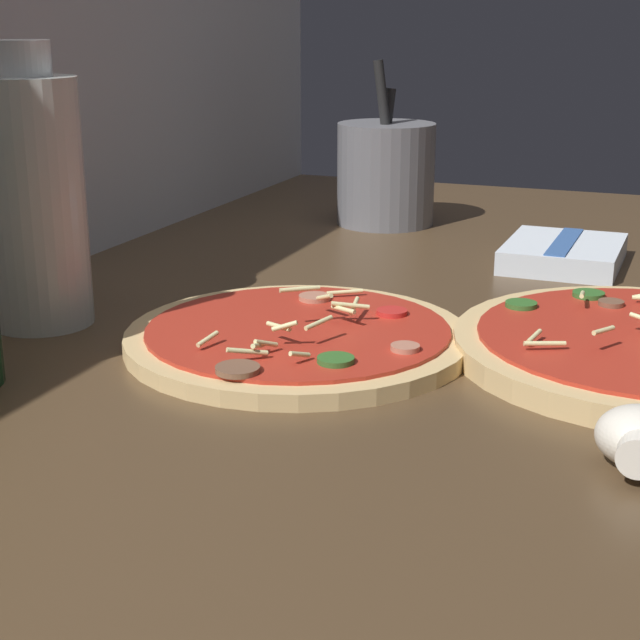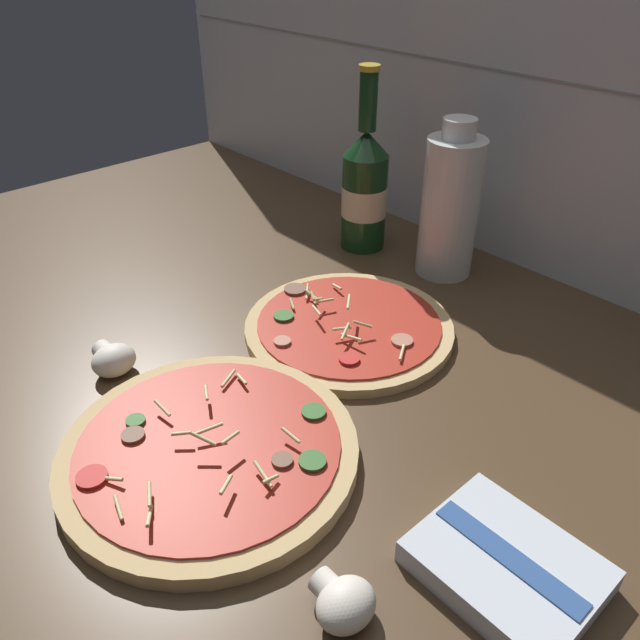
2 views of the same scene
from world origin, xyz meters
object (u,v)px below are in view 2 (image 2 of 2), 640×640
object	(u,v)px
pizza_near	(210,451)
dish_towel	(506,566)
oil_bottle	(450,206)
beer_bottle	(365,188)
pizza_far	(347,326)
mushroom_right	(344,602)
mushroom_left	(113,359)

from	to	relation	value
pizza_near	dish_towel	xyz separation A→B (cm)	(27.59, 10.42, 0.21)
oil_bottle	dish_towel	xyz separation A→B (cm)	(36.26, -38.14, -9.39)
beer_bottle	pizza_far	bearing A→B (deg)	-50.32
oil_bottle	beer_bottle	bearing A→B (deg)	-168.93
pizza_near	mushroom_right	xyz separation A→B (cm)	(21.08, -1.92, 0.75)
pizza_far	mushroom_left	bearing A→B (deg)	-115.72
beer_bottle	oil_bottle	bearing A→B (deg)	11.07
pizza_far	beer_bottle	xyz separation A→B (cm)	(-16.26, 19.60, 9.12)
mushroom_left	mushroom_right	bearing A→B (deg)	-2.23
beer_bottle	dish_towel	xyz separation A→B (cm)	(50.62, -35.33, -8.69)
dish_towel	mushroom_right	bearing A→B (deg)	-117.79
pizza_far	mushroom_right	xyz separation A→B (cm)	(27.85, -28.07, 0.97)
pizza_near	mushroom_left	size ratio (longest dim) A/B	5.40
mushroom_right	pizza_near	bearing A→B (deg)	174.79
oil_bottle	mushroom_right	size ratio (longest dim) A/B	4.38
pizza_near	mushroom_right	size ratio (longest dim) A/B	5.67
beer_bottle	mushroom_right	world-z (taller)	beer_bottle
pizza_near	oil_bottle	xyz separation A→B (cm)	(-8.67, 48.56, 9.60)
mushroom_left	dish_towel	world-z (taller)	mushroom_left
oil_bottle	pizza_far	bearing A→B (deg)	-85.13
mushroom_left	pizza_near	bearing A→B (deg)	1.01
mushroom_right	dish_towel	size ratio (longest dim) A/B	0.37
pizza_far	oil_bottle	world-z (taller)	oil_bottle
mushroom_left	dish_towel	bearing A→B (deg)	12.87
pizza_near	dish_towel	world-z (taller)	pizza_near
mushroom_left	mushroom_right	world-z (taller)	mushroom_left
pizza_near	beer_bottle	world-z (taller)	beer_bottle
pizza_far	mushroom_left	size ratio (longest dim) A/B	4.90
oil_bottle	mushroom_left	bearing A→B (deg)	-102.51
oil_bottle	mushroom_left	distance (cm)	50.85
mushroom_right	mushroom_left	bearing A→B (deg)	177.77
pizza_far	beer_bottle	distance (cm)	27.06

